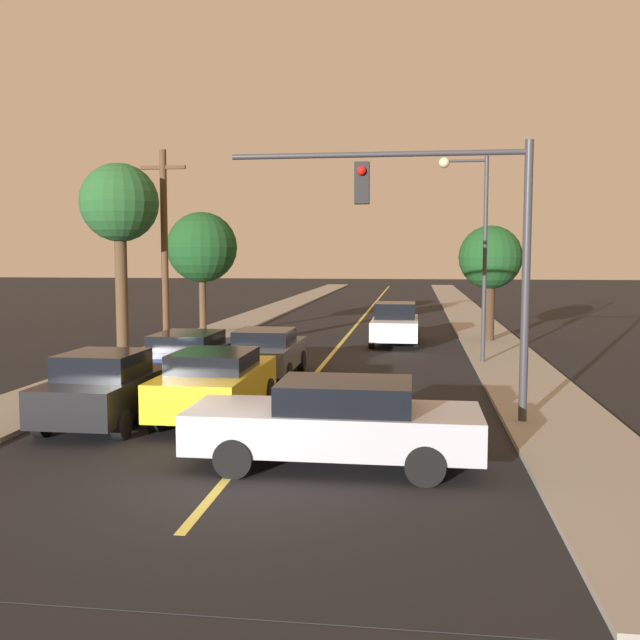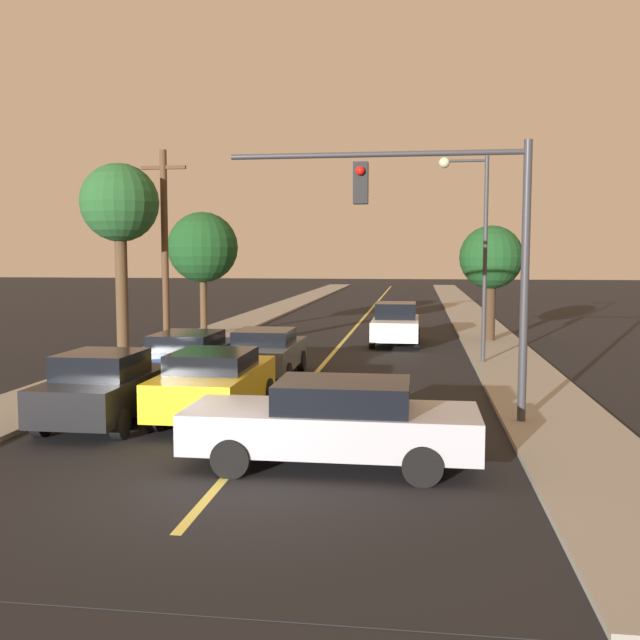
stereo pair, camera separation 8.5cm
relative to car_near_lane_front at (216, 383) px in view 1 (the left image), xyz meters
name	(u,v)px [view 1 (the left image)]	position (x,y,z in m)	size (l,w,h in m)	color
ground_plane	(220,487)	(1.40, -4.71, -0.82)	(200.00, 200.00, 0.00)	black
road_surface	(368,311)	(1.40, 31.29, -0.82)	(10.03, 80.00, 0.01)	black
sidewalk_left	(275,310)	(-4.86, 31.29, -0.76)	(2.50, 80.00, 0.12)	gray
sidewalk_right	(465,312)	(7.67, 31.29, -0.76)	(2.50, 80.00, 0.12)	gray
car_near_lane_front	(216,383)	(0.00, 0.00, 0.00)	(2.02, 4.47, 1.56)	gold
car_near_lane_second	(266,352)	(0.00, 5.48, -0.05)	(1.98, 4.13, 1.48)	#474C51
car_outer_lane_front	(106,388)	(-2.21, -0.93, -0.01)	(1.92, 3.92, 1.62)	black
car_outer_lane_second	(189,354)	(-2.21, 4.85, -0.07)	(2.07, 5.15, 1.43)	navy
car_far_oncoming	(395,324)	(3.66, 14.04, 0.04)	(1.99, 4.41, 1.74)	white
car_crossing_right	(336,422)	(3.12, -3.31, -0.03)	(5.11, 2.02, 1.53)	#A5A8B2
traffic_signal_mast	(450,227)	(5.20, 0.17, 3.49)	(6.50, 0.42, 6.01)	#333338
streetlamp_right	(474,231)	(6.39, 8.88, 3.70)	(1.64, 0.36, 6.85)	#333338
utility_pole_left	(165,250)	(-4.21, 8.47, 3.06)	(1.60, 0.24, 7.20)	#513823
tree_left_near	(119,206)	(-5.12, 6.83, 4.47)	(2.55, 2.55, 6.57)	#4C3823
tree_left_far	(202,248)	(-5.06, 15.65, 3.21)	(3.16, 3.16, 5.52)	#4C3823
tree_right_near	(490,259)	(7.59, 15.15, 2.74)	(2.65, 2.65, 4.83)	#3D2B1C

